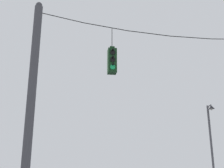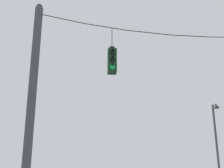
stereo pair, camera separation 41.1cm
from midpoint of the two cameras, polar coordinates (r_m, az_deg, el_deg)
The scene contains 4 objects.
utility_pole_left at distance 10.53m, azimuth -14.99°, elevation -3.71°, with size 0.31×0.31×8.11m.
span_wire at distance 12.43m, azimuth 16.79°, elevation 10.20°, with size 12.58×0.03×0.67m.
traffic_light_over_intersection at distance 10.98m, azimuth 1.08°, elevation 4.76°, with size 0.34×0.46×1.93m.
street_lamp at distance 16.61m, azimuth 21.23°, elevation -10.02°, with size 0.36×0.64×5.19m.
Camera 2 is at (-4.47, -10.14, 1.83)m, focal length 45.00 mm.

